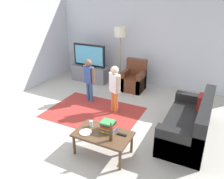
{
  "coord_description": "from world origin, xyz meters",
  "views": [
    {
      "loc": [
        2.13,
        -3.65,
        2.7
      ],
      "look_at": [
        0.0,
        0.6,
        0.65
      ],
      "focal_mm": 36.4,
      "sensor_mm": 36.0,
      "label": 1
    }
  ],
  "objects": [
    {
      "name": "soda_can",
      "position": [
        0.19,
        -0.63,
        0.48
      ],
      "size": [
        0.07,
        0.07,
        0.12
      ],
      "primitive_type": "cylinder",
      "color": "silver",
      "rests_on": "coffee_table"
    },
    {
      "name": "tv",
      "position": [
        -1.64,
        2.28,
        0.85
      ],
      "size": [
        1.1,
        0.28,
        0.71
      ],
      "color": "black",
      "rests_on": "tv_stand"
    },
    {
      "name": "ground",
      "position": [
        0.0,
        0.0,
        0.0
      ],
      "size": [
        7.8,
        7.8,
        0.0
      ],
      "primitive_type": "plane",
      "color": "#B2ADA3"
    },
    {
      "name": "child_center",
      "position": [
        -0.01,
        0.76,
        0.7
      ],
      "size": [
        0.36,
        0.23,
        1.16
      ],
      "color": "orange",
      "rests_on": "ground"
    },
    {
      "name": "coffee_table",
      "position": [
        0.49,
        -0.73,
        0.37
      ],
      "size": [
        1.0,
        0.6,
        0.42
      ],
      "color": "#513823",
      "rests_on": "ground"
    },
    {
      "name": "bottle",
      "position": [
        0.71,
        -0.85,
        0.57
      ],
      "size": [
        0.06,
        0.06,
        0.34
      ],
      "color": "#4C3319",
      "rests_on": "coffee_table"
    },
    {
      "name": "child_near_tv",
      "position": [
        -0.87,
        1.0,
        0.69
      ],
      "size": [
        0.37,
        0.2,
        1.15
      ],
      "color": "#33598C",
      "rests_on": "ground"
    },
    {
      "name": "couch",
      "position": [
        1.81,
        0.47,
        0.29
      ],
      "size": [
        0.8,
        1.8,
        0.86
      ],
      "color": "black",
      "rests_on": "ground"
    },
    {
      "name": "book_stack",
      "position": [
        0.54,
        -0.61,
        0.52
      ],
      "size": [
        0.28,
        0.24,
        0.19
      ],
      "color": "yellow",
      "rests_on": "coffee_table"
    },
    {
      "name": "floor_lamp",
      "position": [
        -0.65,
        2.45,
        1.54
      ],
      "size": [
        0.36,
        0.36,
        1.78
      ],
      "color": "#262626",
      "rests_on": "ground"
    },
    {
      "name": "wall_back",
      "position": [
        0.0,
        3.0,
        1.35
      ],
      "size": [
        6.0,
        0.12,
        2.7
      ],
      "primitive_type": "cube",
      "color": "silver",
      "rests_on": "ground"
    },
    {
      "name": "armchair",
      "position": [
        -0.09,
        2.26,
        0.3
      ],
      "size": [
        0.6,
        0.6,
        0.9
      ],
      "color": "brown",
      "rests_on": "ground"
    },
    {
      "name": "tv_remote",
      "position": [
        0.81,
        -0.63,
        0.43
      ],
      "size": [
        0.17,
        0.05,
        0.02
      ],
      "primitive_type": "cube",
      "rotation": [
        0.0,
        0.0,
        0.03
      ],
      "color": "black",
      "rests_on": "coffee_table"
    },
    {
      "name": "plate",
      "position": [
        0.21,
        -0.85,
        0.43
      ],
      "size": [
        0.22,
        0.22,
        0.02
      ],
      "color": "white",
      "rests_on": "coffee_table"
    },
    {
      "name": "area_rug",
      "position": [
        -0.44,
        0.49,
        0.0
      ],
      "size": [
        2.2,
        1.6,
        0.01
      ],
      "primitive_type": "cube",
      "color": "#9E2D28",
      "rests_on": "ground"
    },
    {
      "name": "tv_stand",
      "position": [
        -1.64,
        2.3,
        0.24
      ],
      "size": [
        1.2,
        0.44,
        0.5
      ],
      "color": "slate",
      "rests_on": "ground"
    }
  ]
}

